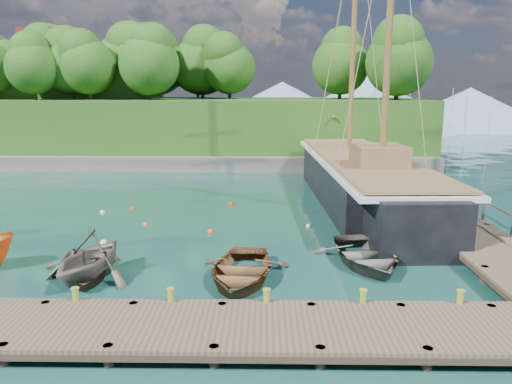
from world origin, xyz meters
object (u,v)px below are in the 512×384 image
rowboat_0 (84,276)px  rowboat_2 (240,280)px  schooner (362,183)px  cabin_boat_white (392,246)px  rowboat_3 (365,264)px  rowboat_1 (91,280)px

rowboat_0 → rowboat_2: size_ratio=0.85×
rowboat_2 → schooner: size_ratio=0.16×
rowboat_0 → rowboat_2: bearing=-22.7°
schooner → rowboat_0: bearing=-137.9°
rowboat_2 → schooner: (7.11, 13.31, 1.23)m
rowboat_0 → cabin_boat_white: (12.92, 3.91, 0.00)m
rowboat_3 → schooner: (2.02, 11.48, 1.23)m
rowboat_1 → schooner: (12.82, 13.40, 1.23)m
cabin_boat_white → schooner: 9.16m
rowboat_3 → cabin_boat_white: bearing=45.6°
cabin_boat_white → rowboat_2: bearing=-145.1°
rowboat_1 → schooner: schooner is taller
rowboat_0 → rowboat_2: (6.12, -0.33, 0.00)m
cabin_boat_white → schooner: (0.31, 9.07, 1.23)m
schooner → rowboat_2: bearing=-120.4°
rowboat_1 → schooner: bearing=59.7°
rowboat_2 → rowboat_3: bearing=25.6°
rowboat_3 → cabin_boat_white: 2.95m
rowboat_3 → schooner: size_ratio=0.16×
rowboat_3 → cabin_boat_white: cabin_boat_white is taller
rowboat_2 → schooner: bearing=67.7°
rowboat_0 → rowboat_1: size_ratio=1.05×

